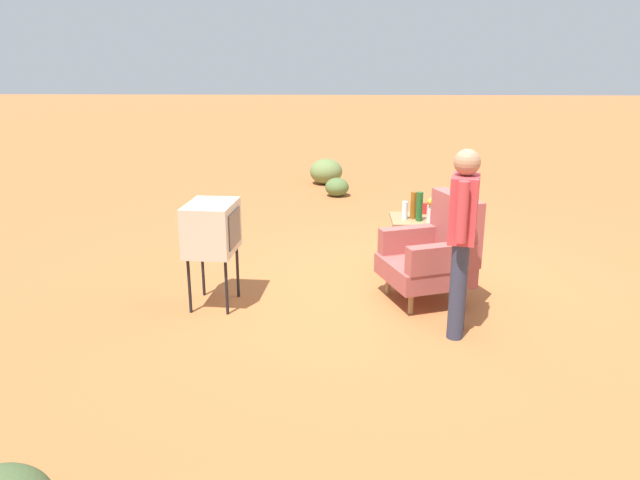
{
  "coord_description": "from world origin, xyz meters",
  "views": [
    {
      "loc": [
        6.04,
        -0.71,
        2.4
      ],
      "look_at": [
        0.35,
        -0.88,
        0.65
      ],
      "focal_mm": 34.54,
      "sensor_mm": 36.0,
      "label": 1
    }
  ],
  "objects_px": {
    "side_table": "(416,226)",
    "soda_can_red": "(425,208)",
    "flower_vase": "(431,209)",
    "tv_on_stand": "(212,228)",
    "bottle_wine_green": "(419,207)",
    "bottle_short_clear": "(405,210)",
    "person_standing": "(462,232)",
    "bottle_tall_amber": "(414,205)",
    "armchair": "(434,252)"
  },
  "relations": [
    {
      "from": "armchair",
      "to": "person_standing",
      "type": "bearing_deg",
      "value": 6.98
    },
    {
      "from": "soda_can_red",
      "to": "flower_vase",
      "type": "relative_size",
      "value": 0.46
    },
    {
      "from": "side_table",
      "to": "tv_on_stand",
      "type": "xyz_separation_m",
      "value": [
        1.0,
        -2.07,
        0.24
      ]
    },
    {
      "from": "bottle_short_clear",
      "to": "flower_vase",
      "type": "height_order",
      "value": "flower_vase"
    },
    {
      "from": "armchair",
      "to": "bottle_short_clear",
      "type": "relative_size",
      "value": 5.3
    },
    {
      "from": "side_table",
      "to": "bottle_short_clear",
      "type": "distance_m",
      "value": 0.24
    },
    {
      "from": "bottle_wine_green",
      "to": "bottle_short_clear",
      "type": "bearing_deg",
      "value": -112.03
    },
    {
      "from": "flower_vase",
      "to": "bottle_wine_green",
      "type": "bearing_deg",
      "value": -110.19
    },
    {
      "from": "armchair",
      "to": "tv_on_stand",
      "type": "distance_m",
      "value": 2.19
    },
    {
      "from": "flower_vase",
      "to": "person_standing",
      "type": "bearing_deg",
      "value": 2.04
    },
    {
      "from": "person_standing",
      "to": "soda_can_red",
      "type": "height_order",
      "value": "person_standing"
    },
    {
      "from": "bottle_short_clear",
      "to": "bottle_wine_green",
      "type": "bearing_deg",
      "value": 67.97
    },
    {
      "from": "armchair",
      "to": "tv_on_stand",
      "type": "relative_size",
      "value": 1.03
    },
    {
      "from": "side_table",
      "to": "person_standing",
      "type": "bearing_deg",
      "value": 6.52
    },
    {
      "from": "flower_vase",
      "to": "bottle_tall_amber",
      "type": "bearing_deg",
      "value": -129.64
    },
    {
      "from": "soda_can_red",
      "to": "flower_vase",
      "type": "xyz_separation_m",
      "value": [
        0.35,
        0.02,
        0.09
      ]
    },
    {
      "from": "armchair",
      "to": "soda_can_red",
      "type": "distance_m",
      "value": 1.02
    },
    {
      "from": "soda_can_red",
      "to": "flower_vase",
      "type": "height_order",
      "value": "flower_vase"
    },
    {
      "from": "soda_can_red",
      "to": "person_standing",
      "type": "bearing_deg",
      "value": 2.16
    },
    {
      "from": "flower_vase",
      "to": "soda_can_red",
      "type": "bearing_deg",
      "value": -177.33
    },
    {
      "from": "tv_on_stand",
      "to": "soda_can_red",
      "type": "height_order",
      "value": "tv_on_stand"
    },
    {
      "from": "bottle_short_clear",
      "to": "flower_vase",
      "type": "xyz_separation_m",
      "value": [
        0.1,
        0.27,
        0.05
      ]
    },
    {
      "from": "side_table",
      "to": "bottle_wine_green",
      "type": "bearing_deg",
      "value": 5.78
    },
    {
      "from": "tv_on_stand",
      "to": "person_standing",
      "type": "height_order",
      "value": "person_standing"
    },
    {
      "from": "side_table",
      "to": "soda_can_red",
      "type": "relative_size",
      "value": 5.17
    },
    {
      "from": "soda_can_red",
      "to": "bottle_tall_amber",
      "type": "distance_m",
      "value": 0.28
    },
    {
      "from": "side_table",
      "to": "soda_can_red",
      "type": "xyz_separation_m",
      "value": [
        -0.19,
        0.11,
        0.15
      ]
    },
    {
      "from": "tv_on_stand",
      "to": "bottle_wine_green",
      "type": "bearing_deg",
      "value": 113.1
    },
    {
      "from": "tv_on_stand",
      "to": "side_table",
      "type": "bearing_deg",
      "value": 115.83
    },
    {
      "from": "bottle_short_clear",
      "to": "bottle_tall_amber",
      "type": "xyz_separation_m",
      "value": [
        -0.04,
        0.1,
        0.05
      ]
    },
    {
      "from": "side_table",
      "to": "tv_on_stand",
      "type": "height_order",
      "value": "tv_on_stand"
    },
    {
      "from": "person_standing",
      "to": "bottle_wine_green",
      "type": "xyz_separation_m",
      "value": [
        -1.47,
        -0.17,
        -0.15
      ]
    },
    {
      "from": "side_table",
      "to": "tv_on_stand",
      "type": "distance_m",
      "value": 2.32
    },
    {
      "from": "bottle_wine_green",
      "to": "side_table",
      "type": "bearing_deg",
      "value": -174.22
    },
    {
      "from": "soda_can_red",
      "to": "bottle_tall_amber",
      "type": "relative_size",
      "value": 0.41
    },
    {
      "from": "bottle_wine_green",
      "to": "bottle_tall_amber",
      "type": "relative_size",
      "value": 1.07
    },
    {
      "from": "tv_on_stand",
      "to": "bottle_tall_amber",
      "type": "bearing_deg",
      "value": 115.89
    },
    {
      "from": "bottle_wine_green",
      "to": "flower_vase",
      "type": "distance_m",
      "value": 0.13
    },
    {
      "from": "armchair",
      "to": "flower_vase",
      "type": "relative_size",
      "value": 4.0
    },
    {
      "from": "tv_on_stand",
      "to": "person_standing",
      "type": "bearing_deg",
      "value": 75.59
    },
    {
      "from": "person_standing",
      "to": "armchair",
      "type": "bearing_deg",
      "value": -173.02
    },
    {
      "from": "bottle_wine_green",
      "to": "bottle_short_clear",
      "type": "height_order",
      "value": "bottle_wine_green"
    },
    {
      "from": "armchair",
      "to": "person_standing",
      "type": "xyz_separation_m",
      "value": [
        0.78,
        0.1,
        0.44
      ]
    },
    {
      "from": "soda_can_red",
      "to": "bottle_short_clear",
      "type": "distance_m",
      "value": 0.36
    },
    {
      "from": "person_standing",
      "to": "bottle_tall_amber",
      "type": "height_order",
      "value": "person_standing"
    },
    {
      "from": "person_standing",
      "to": "bottle_wine_green",
      "type": "distance_m",
      "value": 1.49
    },
    {
      "from": "person_standing",
      "to": "bottle_tall_amber",
      "type": "bearing_deg",
      "value": -171.97
    },
    {
      "from": "armchair",
      "to": "tv_on_stand",
      "type": "bearing_deg",
      "value": -84.77
    },
    {
      "from": "armchair",
      "to": "person_standing",
      "type": "relative_size",
      "value": 0.65
    },
    {
      "from": "tv_on_stand",
      "to": "bottle_wine_green",
      "type": "distance_m",
      "value": 2.27
    }
  ]
}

